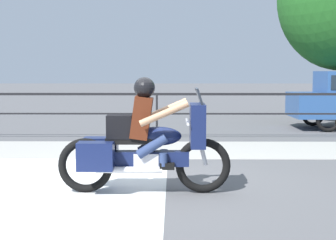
{
  "coord_description": "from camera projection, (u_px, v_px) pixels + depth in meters",
  "views": [
    {
      "loc": [
        0.4,
        -7.47,
        1.68
      ],
      "look_at": [
        0.32,
        0.31,
        0.93
      ],
      "focal_mm": 55.0,
      "sensor_mm": 36.0,
      "label": 1
    }
  ],
  "objects": [
    {
      "name": "sidewalk_band",
      "position": [
        154.0,
        149.0,
        10.98
      ],
      "size": [
        44.0,
        2.4,
        0.01
      ],
      "primitive_type": "cube",
      "color": "#A8A59E",
      "rests_on": "ground"
    },
    {
      "name": "ground_plane",
      "position": [
        146.0,
        185.0,
        7.6
      ],
      "size": [
        120.0,
        120.0,
        0.0
      ],
      "primitive_type": "plane",
      "color": "#565659"
    },
    {
      "name": "motorcycle",
      "position": [
        143.0,
        142.0,
        7.06
      ],
      "size": [
        2.38,
        0.76,
        1.6
      ],
      "rotation": [
        0.0,
        0.0,
        0.0
      ],
      "color": "black",
      "rests_on": "ground"
    },
    {
      "name": "fence_railing",
      "position": [
        157.0,
        103.0,
        12.61
      ],
      "size": [
        36.0,
        0.05,
        1.14
      ],
      "color": "black",
      "rests_on": "ground"
    },
    {
      "name": "crosswalk_band",
      "position": [
        51.0,
        187.0,
        7.41
      ],
      "size": [
        3.31,
        6.0,
        0.01
      ],
      "primitive_type": "cube",
      "color": "silver",
      "rests_on": "ground"
    }
  ]
}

